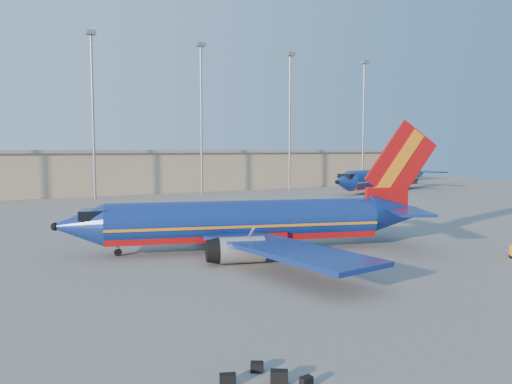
# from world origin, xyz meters

# --- Properties ---
(ground) EXTENTS (220.00, 220.00, 0.00)m
(ground) POSITION_xyz_m (0.00, 0.00, 0.00)
(ground) COLOR slate
(ground) RESTS_ON ground
(terminal_building) EXTENTS (122.00, 16.00, 8.50)m
(terminal_building) POSITION_xyz_m (10.00, 58.00, 4.32)
(terminal_building) COLOR #9D876C
(terminal_building) RESTS_ON ground
(light_mast_row) EXTENTS (101.60, 1.60, 28.65)m
(light_mast_row) POSITION_xyz_m (5.00, 46.00, 17.55)
(light_mast_row) COLOR gray
(light_mast_row) RESTS_ON ground
(aircraft_main) EXTENTS (32.20, 30.50, 11.21)m
(aircraft_main) POSITION_xyz_m (-2.01, -6.19, 2.39)
(aircraft_main) COLOR navy
(aircraft_main) RESTS_ON ground
(aircraft_second) EXTENTS (34.89, 18.28, 12.20)m
(aircraft_second) POSITION_xyz_m (49.98, 33.19, 2.80)
(aircraft_second) COLOR navy
(aircraft_second) RESTS_ON ground
(luggage_pile) EXTENTS (2.99, 2.45, 0.51)m
(luggage_pile) POSITION_xyz_m (-13.14, -27.71, 0.22)
(luggage_pile) COLOR black
(luggage_pile) RESTS_ON ground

